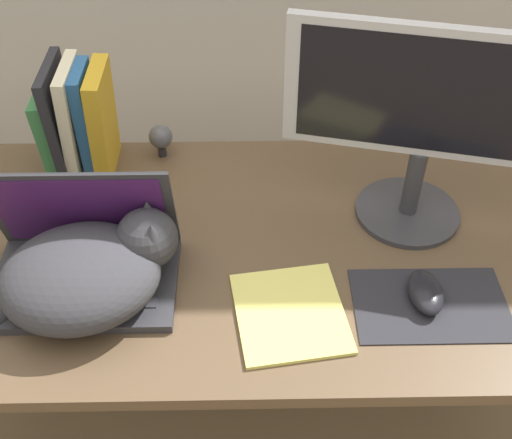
% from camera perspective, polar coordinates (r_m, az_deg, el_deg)
% --- Properties ---
extents(desk, '(1.45, 0.70, 0.73)m').
position_cam_1_polar(desk, '(1.33, -1.92, -4.49)').
color(desk, brown).
rests_on(desk, ground_plane).
extents(laptop, '(0.34, 0.22, 0.23)m').
position_cam_1_polar(laptop, '(1.22, -15.02, -3.55)').
color(laptop, '#2D2D33').
rests_on(laptop, desk).
extents(cat, '(0.38, 0.30, 0.15)m').
position_cam_1_polar(cat, '(1.17, -14.62, -4.49)').
color(cat, '#333338').
rests_on(cat, desk).
extents(external_monitor, '(0.53, 0.21, 0.42)m').
position_cam_1_polar(external_monitor, '(1.23, 15.01, 8.78)').
color(external_monitor, '#333338').
rests_on(external_monitor, desk).
extents(mousepad, '(0.28, 0.17, 0.00)m').
position_cam_1_polar(mousepad, '(1.21, 15.23, -7.31)').
color(mousepad, '#232328').
rests_on(mousepad, desk).
extents(computer_mouse, '(0.06, 0.11, 0.03)m').
position_cam_1_polar(computer_mouse, '(1.20, 14.83, -6.25)').
color(computer_mouse, black).
rests_on(computer_mouse, mousepad).
extents(book_row, '(0.15, 0.17, 0.26)m').
position_cam_1_polar(book_row, '(1.45, -15.55, 8.33)').
color(book_row, '#387A42').
rests_on(book_row, desk).
extents(notepad, '(0.22, 0.23, 0.01)m').
position_cam_1_polar(notepad, '(1.16, 3.05, -8.29)').
color(notepad, '#E5DB6B').
rests_on(notepad, desk).
extents(webcam, '(0.05, 0.05, 0.08)m').
position_cam_1_polar(webcam, '(1.48, -8.48, 7.22)').
color(webcam, '#232328').
rests_on(webcam, desk).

